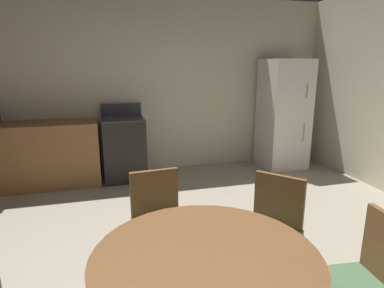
{
  "coord_description": "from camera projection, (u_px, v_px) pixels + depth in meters",
  "views": [
    {
      "loc": [
        -0.67,
        -1.91,
        1.65
      ],
      "look_at": [
        0.13,
        1.0,
        0.91
      ],
      "focal_mm": 29.81,
      "sensor_mm": 36.0,
      "label": 1
    }
  ],
  "objects": [
    {
      "name": "wall_back",
      "position": [
        148.0,
        86.0,
        4.99
      ],
      "size": [
        6.12,
        0.12,
        2.7
      ],
      "primitive_type": "cube",
      "color": "beige",
      "rests_on": "ground"
    },
    {
      "name": "kitchen_counter",
      "position": [
        25.0,
        156.0,
        4.38
      ],
      "size": [
        1.98,
        0.6,
        0.9
      ],
      "primitive_type": "cube",
      "color": "olive",
      "rests_on": "ground"
    },
    {
      "name": "oven_range",
      "position": [
        124.0,
        148.0,
        4.72
      ],
      "size": [
        0.6,
        0.6,
        1.1
      ],
      "color": "black",
      "rests_on": "ground"
    },
    {
      "name": "refrigerator",
      "position": [
        283.0,
        114.0,
        5.24
      ],
      "size": [
        0.68,
        0.68,
        1.76
      ],
      "color": "white",
      "rests_on": "ground"
    },
    {
      "name": "dining_table",
      "position": [
        206.0,
        283.0,
        1.59
      ],
      "size": [
        1.13,
        1.13,
        0.76
      ],
      "color": "brown",
      "rests_on": "ground"
    },
    {
      "name": "chair_east",
      "position": [
        367.0,
        281.0,
        1.76
      ],
      "size": [
        0.44,
        0.44,
        0.87
      ],
      "rotation": [
        0.0,
        0.0,
        3.03
      ],
      "color": "brown",
      "rests_on": "ground"
    },
    {
      "name": "chair_north",
      "position": [
        159.0,
        220.0,
        2.44
      ],
      "size": [
        0.44,
        0.44,
        0.87
      ],
      "rotation": [
        0.0,
        0.0,
        4.81
      ],
      "color": "brown",
      "rests_on": "ground"
    },
    {
      "name": "chair_northeast",
      "position": [
        272.0,
        227.0,
        2.34
      ],
      "size": [
        0.56,
        0.56,
        0.87
      ],
      "rotation": [
        0.0,
        0.0,
        3.84
      ],
      "color": "brown",
      "rests_on": "ground"
    }
  ]
}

